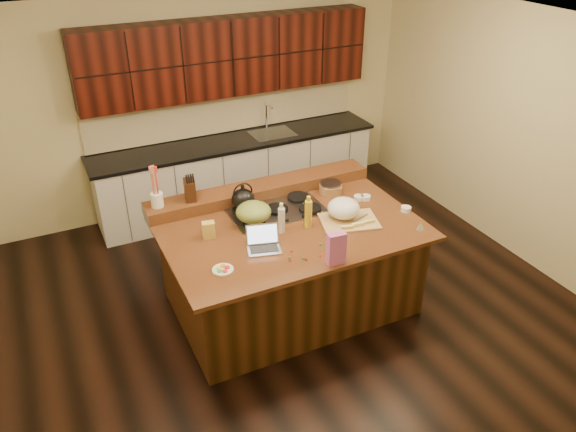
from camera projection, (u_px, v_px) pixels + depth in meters
name	position (u px, v px, depth m)	size (l,w,h in m)	color
room	(290.00, 185.00, 5.07)	(5.52, 5.02, 2.72)	black
island	(290.00, 266.00, 5.51)	(2.40, 1.60, 0.92)	black
back_ledge	(261.00, 190.00, 5.80)	(2.40, 0.30, 0.12)	black
cooktop	(277.00, 210.00, 5.51)	(0.92, 0.52, 0.05)	gray
back_counter	(235.00, 135.00, 7.10)	(3.70, 0.66, 2.40)	silver
kettle	(243.00, 199.00, 5.43)	(0.23, 0.23, 0.21)	black
green_bowl	(254.00, 212.00, 5.23)	(0.33, 0.33, 0.18)	olive
laptop	(263.00, 242.00, 4.93)	(0.34, 0.30, 0.20)	#B7B7BC
oil_bottle	(308.00, 214.00, 5.20)	(0.07, 0.07, 0.27)	gold
vinegar_bottle	(281.00, 220.00, 5.12)	(0.06, 0.06, 0.25)	silver
wooden_tray	(345.00, 211.00, 5.33)	(0.62, 0.52, 0.22)	tan
ramekin_a	(406.00, 209.00, 5.52)	(0.10, 0.10, 0.04)	white
ramekin_b	(366.00, 198.00, 5.73)	(0.10, 0.10, 0.04)	white
ramekin_c	(359.00, 198.00, 5.72)	(0.10, 0.10, 0.04)	white
strainer_bowl	(330.00, 189.00, 5.85)	(0.24, 0.24, 0.09)	#996B3F
kitchen_timer	(421.00, 225.00, 5.22)	(0.08, 0.08, 0.07)	silver
pink_bag	(336.00, 248.00, 4.68)	(0.16, 0.08, 0.29)	#C75DA1
candy_plate	(223.00, 270.00, 4.66)	(0.18, 0.18, 0.01)	white
package_box	(209.00, 230.00, 5.07)	(0.11, 0.08, 0.16)	gold
utensil_crock	(157.00, 200.00, 5.33)	(0.12, 0.12, 0.14)	white
knife_block	(190.00, 190.00, 5.44)	(0.10, 0.17, 0.20)	black
gumdrop_0	(320.00, 255.00, 4.83)	(0.02, 0.02, 0.02)	red
gumdrop_1	(289.00, 258.00, 4.80)	(0.02, 0.02, 0.02)	#198C26
gumdrop_2	(337.00, 248.00, 4.93)	(0.02, 0.02, 0.02)	red
gumdrop_3	(327.00, 251.00, 4.89)	(0.02, 0.02, 0.02)	#198C26
gumdrop_4	(290.00, 260.00, 4.77)	(0.02, 0.02, 0.02)	red
gumdrop_5	(320.00, 245.00, 4.98)	(0.02, 0.02, 0.02)	#198C26
gumdrop_6	(306.00, 259.00, 4.78)	(0.02, 0.02, 0.02)	red
gumdrop_7	(341.00, 249.00, 4.91)	(0.02, 0.02, 0.02)	#198C26
gumdrop_8	(291.00, 251.00, 4.89)	(0.02, 0.02, 0.02)	red
gumdrop_9	(326.00, 254.00, 4.85)	(0.02, 0.02, 0.02)	#198C26
gumdrop_10	(341.00, 250.00, 4.91)	(0.02, 0.02, 0.02)	red
gumdrop_11	(303.00, 258.00, 4.80)	(0.02, 0.02, 0.02)	#198C26
gumdrop_12	(334.00, 253.00, 4.86)	(0.02, 0.02, 0.02)	red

